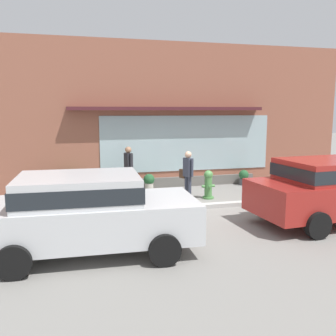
{
  "coord_description": "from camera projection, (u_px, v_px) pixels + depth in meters",
  "views": [
    {
      "loc": [
        -3.36,
        -10.03,
        2.8
      ],
      "look_at": [
        -0.45,
        1.2,
        0.99
      ],
      "focal_mm": 39.53,
      "sensor_mm": 36.0,
      "label": 1
    }
  ],
  "objects": [
    {
      "name": "storefront",
      "position": [
        167.0,
        117.0,
        13.51
      ],
      "size": [
        14.0,
        0.81,
        5.23
      ],
      "color": "#935642",
      "rests_on": "ground_plane"
    },
    {
      "name": "potted_plant_corner_tall",
      "position": [
        69.0,
        181.0,
        12.44
      ],
      "size": [
        0.6,
        0.6,
        0.84
      ],
      "color": "#9E6042",
      "rests_on": "ground_plane"
    },
    {
      "name": "pedestrian_with_handbag",
      "position": [
        188.0,
        173.0,
        11.53
      ],
      "size": [
        0.34,
        0.6,
        1.56
      ],
      "rotation": [
        0.0,
        0.0,
        1.99
      ],
      "color": "#333847",
      "rests_on": "ground_plane"
    },
    {
      "name": "potted_plant_by_entrance",
      "position": [
        94.0,
        187.0,
        12.49
      ],
      "size": [
        0.27,
        0.27,
        0.46
      ],
      "color": "#4C4C51",
      "rests_on": "ground_plane"
    },
    {
      "name": "fire_hydrant",
      "position": [
        208.0,
        184.0,
        11.83
      ],
      "size": [
        0.42,
        0.39,
        0.92
      ],
      "color": "#4C8C47",
      "rests_on": "ground_plane"
    },
    {
      "name": "potted_plant_low_front",
      "position": [
        244.0,
        177.0,
        14.02
      ],
      "size": [
        0.37,
        0.37,
        0.58
      ],
      "color": "#4C4C51",
      "rests_on": "ground_plane"
    },
    {
      "name": "ground_plane",
      "position": [
        193.0,
        207.0,
        10.86
      ],
      "size": [
        60.0,
        60.0,
        0.0
      ],
      "primitive_type": "plane",
      "color": "gray"
    },
    {
      "name": "curb_strip",
      "position": [
        195.0,
        207.0,
        10.66
      ],
      "size": [
        14.0,
        0.24,
        0.12
      ],
      "primitive_type": "cube",
      "color": "#B2B2AD",
      "rests_on": "ground_plane"
    },
    {
      "name": "parked_car_red",
      "position": [
        336.0,
        187.0,
        9.29
      ],
      "size": [
        4.59,
        2.28,
        1.61
      ],
      "rotation": [
        0.0,
        0.0,
        0.07
      ],
      "color": "maroon",
      "rests_on": "ground_plane"
    },
    {
      "name": "potted_plant_trailing_edge",
      "position": [
        149.0,
        181.0,
        13.09
      ],
      "size": [
        0.39,
        0.39,
        0.58
      ],
      "color": "#B7B2A3",
      "rests_on": "ground_plane"
    },
    {
      "name": "parked_car_silver",
      "position": [
        87.0,
        210.0,
        7.2
      ],
      "size": [
        4.22,
        2.13,
        1.58
      ],
      "rotation": [
        0.0,
        0.0,
        -0.04
      ],
      "color": "silver",
      "rests_on": "ground_plane"
    },
    {
      "name": "pedestrian_passerby",
      "position": [
        128.0,
        167.0,
        12.42
      ],
      "size": [
        0.28,
        0.43,
        1.61
      ],
      "rotation": [
        0.0,
        0.0,
        5.07
      ],
      "color": "#232328",
      "rests_on": "ground_plane"
    },
    {
      "name": "potted_plant_window_right",
      "position": [
        44.0,
        185.0,
        11.92
      ],
      "size": [
        0.42,
        0.42,
        0.78
      ],
      "color": "#9E6042",
      "rests_on": "ground_plane"
    }
  ]
}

